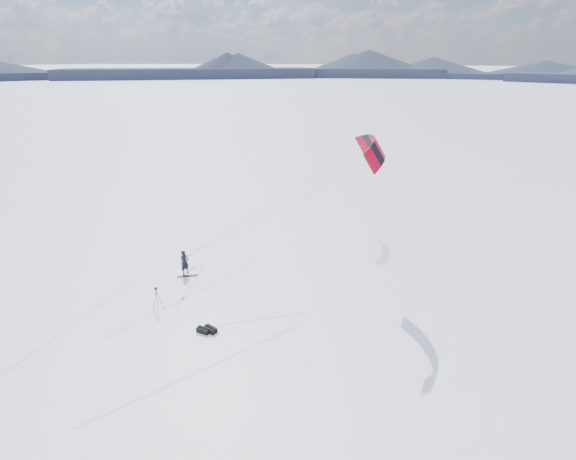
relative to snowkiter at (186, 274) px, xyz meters
The scene contains 9 objects.
ground 3.98m from the snowkiter, 65.00° to the right, with size 1800.00×1800.00×0.00m, color white.
horizon_hills 5.56m from the snowkiter, 65.00° to the right, with size 704.47×706.88×9.24m.
snow_tracks 3.94m from the snowkiter, 86.44° to the right, with size 13.93×10.25×0.01m.
snowkiter is the anchor object (origin of this frame).
snowboard 0.42m from the snowkiter, 31.26° to the right, with size 1.45×0.27×0.04m, color #5E183B.
tripod 4.61m from the snowkiter, 69.82° to the right, with size 0.67×0.65×1.48m.
gear_bag_a 7.29m from the snowkiter, 41.13° to the right, with size 0.77×0.39×0.33m.
gear_bag_b 7.36m from the snowkiter, 38.19° to the right, with size 0.82×0.50×0.35m.
power_kite 15.33m from the snowkiter, 24.80° to the left, with size 12.67×7.71×8.62m.
Camera 1 is at (17.17, -15.89, 14.20)m, focal length 26.00 mm.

